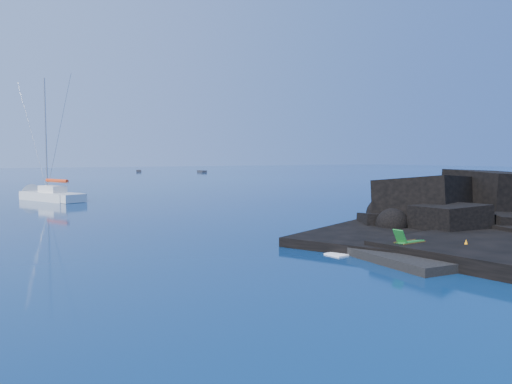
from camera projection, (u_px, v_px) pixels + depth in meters
ground at (382, 267)px, 19.10m from camera, size 400.00×400.00×0.00m
headland at (505, 231)px, 28.51m from camera, size 24.00×24.00×3.60m
beach at (447, 253)px, 21.90m from camera, size 9.08×6.86×0.70m
surf_foam at (379, 238)px, 25.97m from camera, size 10.00×8.00×0.06m
sailboat at (50, 201)px, 48.49m from camera, size 6.21×11.50×11.94m
deck_chair at (410, 238)px, 20.97m from camera, size 1.43×0.65×0.97m
towel at (445, 240)px, 23.15m from camera, size 2.03×0.99×0.05m
sunbather at (445, 237)px, 23.14m from camera, size 1.76×0.46×0.23m
marker_cone at (466, 245)px, 20.57m from camera, size 0.32×0.32×0.48m
distant_boat_a at (139, 172)px, 143.64m from camera, size 2.77×4.60×0.59m
distant_boat_b at (202, 172)px, 138.36m from camera, size 1.67×4.35×0.57m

